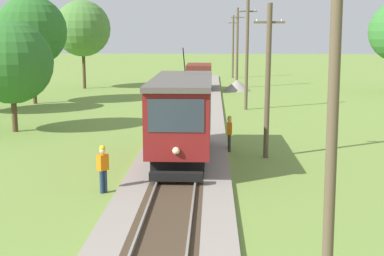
% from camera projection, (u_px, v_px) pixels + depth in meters
% --- Properties ---
extents(red_tram, '(2.60, 8.54, 4.79)m').
position_uv_depth(red_tram, '(182.00, 114.00, 23.53)').
color(red_tram, maroon).
rests_on(red_tram, rail_right).
extents(freight_car, '(2.40, 5.20, 2.31)m').
position_uv_depth(freight_car, '(199.00, 75.00, 52.11)').
color(freight_car, maroon).
rests_on(freight_car, rail_right).
extents(utility_pole_foreground, '(1.40, 0.64, 8.02)m').
position_uv_depth(utility_pole_foreground, '(333.00, 116.00, 11.03)').
color(utility_pole_foreground, brown).
rests_on(utility_pole_foreground, ground).
extents(utility_pole_near_tram, '(1.40, 0.45, 7.08)m').
position_uv_depth(utility_pole_near_tram, '(268.00, 80.00, 24.07)').
color(utility_pole_near_tram, brown).
rests_on(utility_pole_near_tram, ground).
extents(utility_pole_mid, '(1.40, 0.63, 8.24)m').
position_uv_depth(utility_pole_mid, '(247.00, 53.00, 38.99)').
color(utility_pole_mid, brown).
rests_on(utility_pole_mid, ground).
extents(utility_pole_far, '(1.40, 0.50, 8.21)m').
position_uv_depth(utility_pole_far, '(237.00, 47.00, 54.55)').
color(utility_pole_far, brown).
rests_on(utility_pole_far, ground).
extents(utility_pole_distant, '(1.40, 0.26, 7.77)m').
position_uv_depth(utility_pole_distant, '(233.00, 46.00, 66.15)').
color(utility_pole_distant, brown).
rests_on(utility_pole_distant, ground).
extents(gravel_pile, '(2.79, 2.79, 1.11)m').
position_uv_depth(gravel_pile, '(237.00, 85.00, 52.36)').
color(gravel_pile, gray).
rests_on(gravel_pile, ground).
extents(track_worker, '(0.42, 0.45, 1.78)m').
position_uv_depth(track_worker, '(103.00, 167.00, 19.22)').
color(track_worker, navy).
rests_on(track_worker, ground).
extents(second_worker, '(0.25, 0.38, 1.78)m').
position_uv_depth(second_worker, '(229.00, 132.00, 25.89)').
color(second_worker, '#38332D').
rests_on(second_worker, ground).
extents(tree_left_near, '(5.61, 5.61, 8.65)m').
position_uv_depth(tree_left_near, '(31.00, 31.00, 42.17)').
color(tree_left_near, '#4C3823').
rests_on(tree_left_near, ground).
extents(tree_right_near, '(5.66, 5.66, 8.93)m').
position_uv_depth(tree_right_near, '(82.00, 29.00, 53.51)').
color(tree_right_near, '#4C3823').
rests_on(tree_right_near, ground).
extents(tree_horizon, '(4.79, 4.79, 6.46)m').
position_uv_depth(tree_horizon, '(11.00, 62.00, 30.45)').
color(tree_horizon, '#4C3823').
rests_on(tree_horizon, ground).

